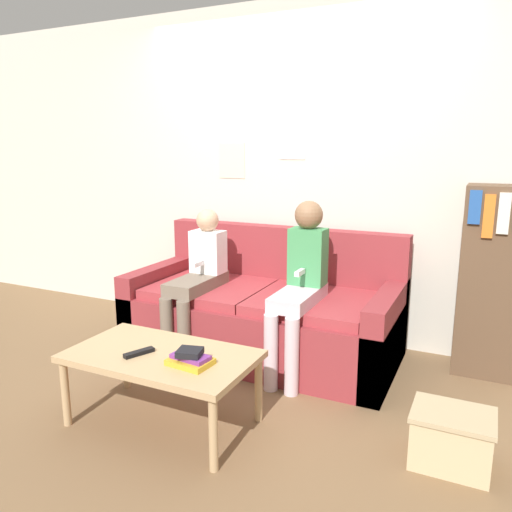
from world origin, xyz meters
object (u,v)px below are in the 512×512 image
Objects in this scene: tv_remote at (139,353)px; storage_box at (451,438)px; couch at (264,314)px; coffee_table at (161,361)px; person_left at (197,275)px; person_right at (300,279)px; bookshelf at (496,282)px.

tv_remote is 1.63m from storage_box.
tv_remote is at bearing -167.43° from storage_box.
couch reaches higher than coffee_table.
person_left is 2.80× the size of storage_box.
person_right reaches higher than person_left.
person_right reaches higher than tv_remote.
coffee_table is at bearing -115.91° from person_right.
coffee_table is at bearing -94.81° from couch.
coffee_table is 0.95× the size of person_left.
couch is at bearing 85.19° from coffee_table.
bookshelf reaches higher than storage_box.
person_right reaches higher than coffee_table.
person_left is at bearing 160.85° from storage_box.
person_left is 0.84× the size of bookshelf.
coffee_table is 2.21m from bookshelf.
coffee_table is at bearing -69.89° from person_left.
storage_box is (-0.14, -1.20, -0.50)m from bookshelf.
person_left reaches higher than tv_remote.
bookshelf reaches higher than coffee_table.
person_left is at bearing -152.11° from couch.
tv_remote reaches higher than storage_box.
couch is at bearing 148.20° from storage_box.
bookshelf is (1.52, 0.34, 0.34)m from couch.
storage_box is at bearing -32.32° from person_right.
person_right is (0.79, 0.02, 0.06)m from person_left.
storage_box is at bearing 10.86° from coffee_table.
person_left is at bearing -163.77° from bookshelf.
coffee_table is at bearing -169.14° from storage_box.
bookshelf is 1.30m from storage_box.
person_left is 0.92× the size of person_right.
person_right is at bearing 147.68° from storage_box.
tv_remote is (0.24, -0.98, -0.18)m from person_left.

